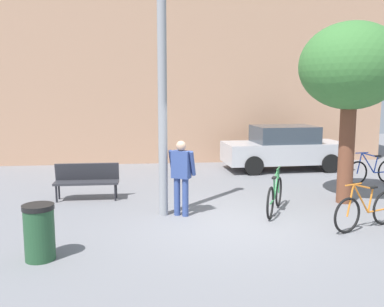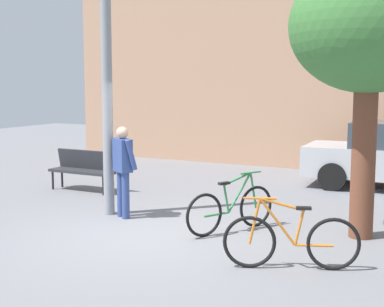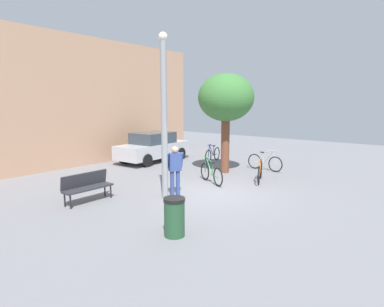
% 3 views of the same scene
% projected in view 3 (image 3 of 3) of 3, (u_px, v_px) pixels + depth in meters
% --- Properties ---
extents(ground_plane, '(36.00, 36.00, 0.00)m').
position_uv_depth(ground_plane, '(212.00, 192.00, 11.17)').
color(ground_plane, slate).
extents(building_facade, '(15.07, 2.00, 6.30)m').
position_uv_depth(building_facade, '(71.00, 102.00, 16.13)').
color(building_facade, tan).
rests_on(building_facade, ground_plane).
extents(lamppost, '(0.28, 0.28, 5.24)m').
position_uv_depth(lamppost, '(164.00, 114.00, 10.14)').
color(lamppost, gray).
rests_on(lamppost, ground_plane).
extents(person_by_lamppost, '(0.63, 0.49, 1.67)m').
position_uv_depth(person_by_lamppost, '(175.00, 167.00, 10.66)').
color(person_by_lamppost, '#334784').
rests_on(person_by_lamppost, ground_plane).
extents(park_bench, '(1.60, 0.48, 0.92)m').
position_uv_depth(park_bench, '(87.00, 185.00, 10.04)').
color(park_bench, '#2D2D33').
rests_on(park_bench, ground_plane).
extents(plaza_tree, '(2.44, 2.44, 4.36)m').
position_uv_depth(plaza_tree, '(226.00, 99.00, 13.88)').
color(plaza_tree, brown).
rests_on(plaza_tree, ground_plane).
extents(bicycle_blue, '(1.79, 0.40, 0.97)m').
position_uv_depth(bicycle_blue, '(213.00, 154.00, 16.97)').
color(bicycle_blue, black).
rests_on(bicycle_blue, ground_plane).
extents(bicycle_green, '(0.86, 1.64, 0.97)m').
position_uv_depth(bicycle_green, '(211.00, 173.00, 12.42)').
color(bicycle_green, black).
rests_on(bicycle_green, ground_plane).
extents(bicycle_orange, '(1.69, 0.75, 0.97)m').
position_uv_depth(bicycle_orange, '(260.00, 172.00, 12.69)').
color(bicycle_orange, black).
rests_on(bicycle_orange, ground_plane).
extents(bicycle_silver, '(0.20, 1.81, 0.97)m').
position_uv_depth(bicycle_silver, '(265.00, 162.00, 14.78)').
color(bicycle_silver, black).
rests_on(bicycle_silver, ground_plane).
extents(parked_car_silver, '(4.29, 2.01, 1.55)m').
position_uv_depth(parked_car_silver, '(153.00, 147.00, 17.05)').
color(parked_car_silver, '#B7B7BC').
rests_on(parked_car_silver, ground_plane).
extents(trash_bin, '(0.51, 0.51, 0.92)m').
position_uv_depth(trash_bin, '(174.00, 217.00, 7.44)').
color(trash_bin, '#234C2D').
rests_on(trash_bin, ground_plane).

